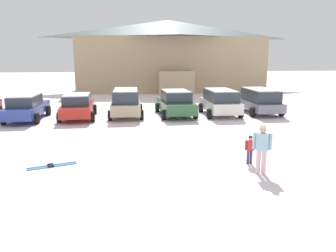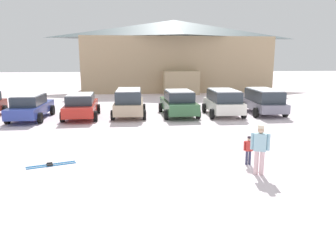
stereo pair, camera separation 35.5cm
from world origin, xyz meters
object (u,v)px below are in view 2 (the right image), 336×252
Objects in this scene: skier_child_in_red_jacket at (249,149)px; parked_green_coupe at (178,103)px; pair_of_skis at (51,165)px; parked_white_suv at (223,102)px; ski_lodge at (174,55)px; parked_blue_hatchback at (30,107)px; parked_beige_suv at (129,102)px; parked_grey_wagon at (263,100)px; skier_adult_in_blue_parka at (260,147)px; parked_red_sedan at (81,105)px.

parked_green_coupe is at bearing 96.57° from skier_child_in_red_jacket.
parked_green_coupe reaches higher than pair_of_skis.
parked_white_suv is at bearing -5.12° from parked_green_coupe.
parked_white_suv is at bearing -86.53° from ski_lodge.
parked_blue_hatchback is 9.35m from parked_green_coupe.
parked_blue_hatchback is 2.81× the size of pair_of_skis.
ski_lodge is 4.98× the size of parked_beige_suv.
parked_beige_suv is 0.93× the size of parked_grey_wagon.
parked_grey_wagon is (4.02, -18.11, -3.15)m from ski_lodge.
parked_beige_suv is 6.22m from parked_white_suv.
parked_grey_wagon reaches higher than skier_child_in_red_jacket.
parked_green_coupe is 2.98m from parked_white_suv.
skier_adult_in_blue_parka is at bearing -46.09° from parked_blue_hatchback.
parked_red_sedan is 1.11× the size of parked_beige_suv.
ski_lodge is 4.46× the size of parked_blue_hatchback.
parked_blue_hatchback is at bearing -177.92° from parked_grey_wagon.
parked_beige_suv is at bearing 113.31° from skier_child_in_red_jacket.
parked_green_coupe is 5.87m from parked_grey_wagon.
parked_white_suv is 0.90× the size of parked_grey_wagon.
skier_child_in_red_jacket is at bearing -43.25° from parked_blue_hatchback.
parked_beige_suv is at bearing 74.66° from pair_of_skis.
ski_lodge is 28.78m from skier_child_in_red_jacket.
parked_green_coupe is 11.43m from skier_adult_in_blue_parka.
skier_child_in_red_jacket is (10.53, -9.90, -0.21)m from parked_blue_hatchback.
parked_grey_wagon is 11.46m from skier_child_in_red_jacket.
parked_blue_hatchback is 1.00× the size of parked_red_sedan.
pair_of_skis is (3.43, -9.29, -0.78)m from parked_blue_hatchback.
parked_red_sedan is 12.15m from parked_grey_wagon.
parked_beige_suv is 2.52× the size of pair_of_skis.
parked_beige_suv is at bearing -179.04° from parked_grey_wagon.
skier_adult_in_blue_parka is at bearing -68.62° from parked_beige_suv.
parked_white_suv reaches higher than skier_child_in_red_jacket.
parked_grey_wagon is at bearing 7.62° from parked_white_suv.
pair_of_skis is at bearing -105.51° from ski_lodge.
parked_blue_hatchback is at bearing 110.27° from pair_of_skis.
pair_of_skis is at bearing -69.73° from parked_blue_hatchback.
parked_white_suv is at bearing 46.81° from pair_of_skis.
skier_child_in_red_jacket is at bearing -4.94° from pair_of_skis.
parked_grey_wagon is (2.90, 0.39, -0.01)m from parked_white_suv.
ski_lodge is 4.65× the size of parked_grey_wagon.
parked_white_suv reaches higher than skier_adult_in_blue_parka.
parked_green_coupe is at bearing 0.53° from parked_beige_suv.
skier_adult_in_blue_parka is at bearing -13.07° from pair_of_skis.
pair_of_skis is at bearing -87.74° from parked_red_sedan.
parked_red_sedan is at bearing 92.26° from pair_of_skis.
ski_lodge is at bearing 102.52° from parked_grey_wagon.
parked_beige_suv is at bearing 3.76° from parked_blue_hatchback.
parked_red_sedan is at bearing -176.49° from parked_beige_suv.
parked_green_coupe is 11.41m from pair_of_skis.
ski_lodge is 18.60m from parked_green_coupe.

